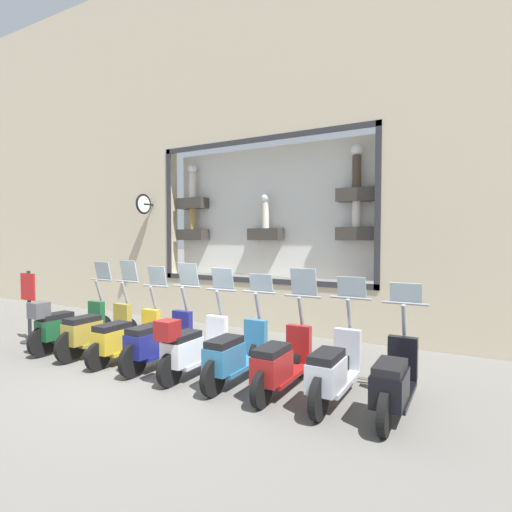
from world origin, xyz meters
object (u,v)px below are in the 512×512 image
object	(u,v)px
scooter_red_2	(281,362)
scooter_teal_3	(235,354)
scooter_navy_5	(158,341)
shop_sign_post	(29,305)
scooter_silver_1	(334,370)
scooter_black_0	(394,381)
scooter_yellow_6	(125,337)
scooter_green_8	(66,325)
scooter_olive_7	(96,331)
scooter_white_4	(191,346)

from	to	relation	value
scooter_red_2	scooter_teal_3	distance (m)	0.75
scooter_navy_5	shop_sign_post	xyz separation A→B (m)	(-0.05, 3.44, 0.34)
scooter_silver_1	scooter_red_2	distance (m)	0.75
scooter_black_0	scooter_teal_3	size ratio (longest dim) A/B	1.00
scooter_silver_1	scooter_navy_5	bearing A→B (deg)	89.94
scooter_yellow_6	scooter_navy_5	bearing A→B (deg)	-89.39
scooter_green_8	scooter_navy_5	bearing A→B (deg)	-88.50
scooter_green_8	scooter_red_2	bearing A→B (deg)	-89.30
scooter_yellow_6	scooter_silver_1	bearing A→B (deg)	-89.92
scooter_silver_1	scooter_olive_7	bearing A→B (deg)	89.94
scooter_navy_5	shop_sign_post	size ratio (longest dim) A/B	1.22
scooter_black_0	scooter_teal_3	xyz separation A→B (m)	(0.00, 2.25, 0.01)
scooter_navy_5	scooter_silver_1	bearing A→B (deg)	-90.06
scooter_teal_3	scooter_white_4	distance (m)	0.75
scooter_navy_5	scooter_green_8	world-z (taller)	scooter_navy_5
scooter_green_8	scooter_silver_1	bearing A→B (deg)	-89.39
scooter_silver_1	scooter_teal_3	size ratio (longest dim) A/B	1.00
scooter_green_8	scooter_teal_3	bearing A→B (deg)	-89.19
scooter_navy_5	scooter_olive_7	xyz separation A→B (m)	(0.00, 1.50, 0.01)
scooter_teal_3	scooter_olive_7	world-z (taller)	scooter_olive_7
scooter_white_4	scooter_yellow_6	distance (m)	1.50
scooter_silver_1	scooter_red_2	size ratio (longest dim) A/B	1.01
scooter_silver_1	scooter_teal_3	distance (m)	1.50
scooter_silver_1	scooter_black_0	bearing A→B (deg)	-90.38
scooter_silver_1	scooter_yellow_6	world-z (taller)	scooter_yellow_6
scooter_black_0	scooter_olive_7	distance (m)	5.25
scooter_navy_5	shop_sign_post	distance (m)	3.45
scooter_yellow_6	scooter_teal_3	bearing A→B (deg)	-89.94
scooter_teal_3	shop_sign_post	bearing A→B (deg)	90.51
scooter_black_0	scooter_white_4	size ratio (longest dim) A/B	1.00
scooter_red_2	scooter_green_8	size ratio (longest dim) A/B	0.99
scooter_navy_5	scooter_white_4	bearing A→B (deg)	-95.13
scooter_teal_3	scooter_silver_1	bearing A→B (deg)	-89.90
scooter_silver_1	scooter_olive_7	xyz separation A→B (m)	(0.01, 4.50, 0.01)
scooter_teal_3	scooter_navy_5	size ratio (longest dim) A/B	1.00
scooter_white_4	scooter_navy_5	size ratio (longest dim) A/B	1.00
scooter_teal_3	scooter_white_4	bearing A→B (deg)	94.70
scooter_green_8	shop_sign_post	bearing A→B (deg)	89.57
scooter_black_0	scooter_silver_1	size ratio (longest dim) A/B	1.00
scooter_olive_7	scooter_yellow_6	bearing A→B (deg)	-90.76
scooter_silver_1	shop_sign_post	distance (m)	6.44
scooter_red_2	scooter_olive_7	bearing A→B (deg)	89.90
scooter_yellow_6	scooter_white_4	bearing A→B (deg)	-92.27
scooter_silver_1	scooter_yellow_6	bearing A→B (deg)	90.08
scooter_white_4	shop_sign_post	bearing A→B (deg)	89.76
scooter_yellow_6	shop_sign_post	xyz separation A→B (m)	(-0.04, 2.69, 0.37)
scooter_olive_7	shop_sign_post	distance (m)	1.97
scooter_yellow_6	scooter_green_8	bearing A→B (deg)	91.95
scooter_red_2	scooter_yellow_6	xyz separation A→B (m)	(-0.00, 3.00, -0.01)
scooter_red_2	scooter_olive_7	world-z (taller)	scooter_olive_7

